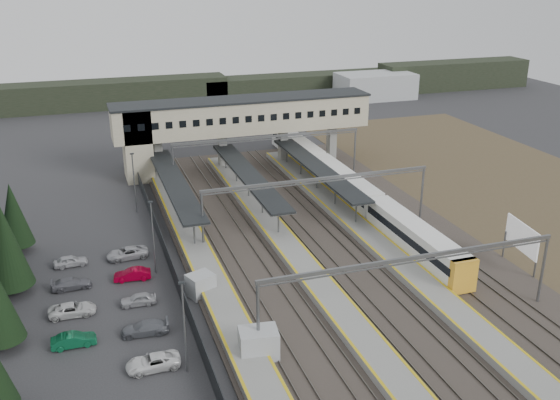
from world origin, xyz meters
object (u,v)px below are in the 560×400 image
object	(u,v)px
footbridge	(226,120)
train	(345,185)
relay_cabin_near	(259,344)
relay_cabin_far	(201,285)
billboard	(522,238)

from	to	relation	value
footbridge	train	bearing A→B (deg)	-55.71
relay_cabin_near	relay_cabin_far	world-z (taller)	relay_cabin_near
train	billboard	size ratio (longest dim) A/B	9.52
relay_cabin_near	billboard	xyz separation A→B (m)	(31.01, 6.84, 2.17)
footbridge	billboard	size ratio (longest dim) A/B	6.68
footbridge	billboard	distance (m)	48.41
relay_cabin_near	train	xyz separation A→B (m)	(22.02, 32.06, 0.65)
relay_cabin_far	billboard	xyz separation A→B (m)	(33.41, -5.02, 2.37)
train	billboard	xyz separation A→B (m)	(8.99, -25.22, 1.52)
relay_cabin_near	footbridge	distance (m)	51.45
relay_cabin_far	footbridge	world-z (taller)	footbridge
relay_cabin_near	footbridge	world-z (taller)	footbridge
footbridge	billboard	bearing A→B (deg)	-63.80
relay_cabin_far	train	xyz separation A→B (m)	(24.42, 20.20, 0.86)
footbridge	train	xyz separation A→B (m)	(12.30, -18.03, -5.96)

